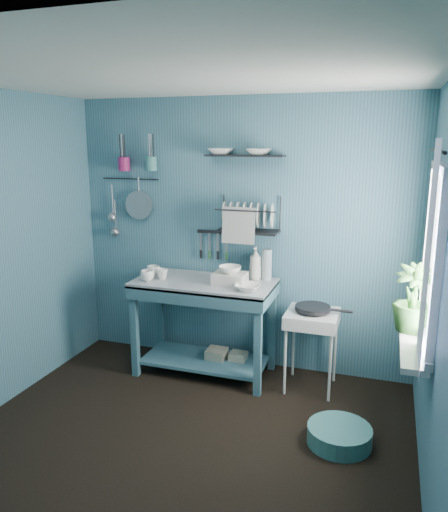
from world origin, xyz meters
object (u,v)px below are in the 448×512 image
(water_bottle, at_px, (267,265))
(frying_pan, at_px, (313,308))
(mug_right, at_px, (153,271))
(colander, at_px, (139,205))
(dish_rack, at_px, (248,215))
(utensil_cup_magenta, at_px, (124,164))
(floor_basin, at_px, (339,435))
(work_counter, at_px, (204,327))
(utensil_cup_teal, at_px, (151,164))
(wash_tub, at_px, (230,278))
(soap_bottle, at_px, (255,263))
(mug_mid, at_px, (162,274))
(storage_tin_small, at_px, (238,363))
(mug_left, at_px, (147,276))
(storage_tin_large, at_px, (217,360))
(potted_plant, at_px, (413,298))
(hotplate_stand, at_px, (311,350))

(water_bottle, distance_m, frying_pan, 0.58)
(mug_right, xyz_separation_m, colander, (-0.29, 0.30, 0.56))
(dish_rack, xyz_separation_m, utensil_cup_magenta, (-1.25, 0.05, 0.42))
(frying_pan, bearing_deg, utensil_cup_magenta, 172.22)
(floor_basin, bearing_deg, dish_rack, 134.66)
(frying_pan, xyz_separation_m, utensil_cup_magenta, (-1.89, 0.26, 1.16))
(work_counter, distance_m, utensil_cup_teal, 1.61)
(work_counter, bearing_deg, water_bottle, 20.66)
(frying_pan, bearing_deg, wash_tub, -177.19)
(water_bottle, relative_size, utensil_cup_magenta, 2.15)
(water_bottle, relative_size, colander, 1.00)
(wash_tub, xyz_separation_m, soap_bottle, (0.17, 0.22, 0.10))
(soap_bottle, distance_m, utensil_cup_teal, 1.36)
(mug_mid, relative_size, wash_tub, 0.36)
(mug_right, xyz_separation_m, storage_tin_small, (0.80, 0.08, -0.83))
(work_counter, xyz_separation_m, frying_pan, (0.97, 0.02, 0.29))
(water_bottle, bearing_deg, mug_right, -167.83)
(frying_pan, relative_size, dish_rack, 0.55)
(soap_bottle, xyz_separation_m, frying_pan, (0.55, -0.18, -0.30))
(mug_left, xyz_separation_m, storage_tin_large, (0.58, 0.21, -0.82))
(water_bottle, relative_size, dish_rack, 0.51)
(work_counter, height_order, mug_right, mug_right)
(frying_pan, distance_m, utensil_cup_teal, 2.00)
(mug_right, relative_size, frying_pan, 0.41)
(mug_right, bearing_deg, soap_bottle, 12.26)
(storage_tin_large, bearing_deg, frying_pan, -2.25)
(work_counter, xyz_separation_m, potted_plant, (1.72, -0.54, 0.62))
(mug_mid, distance_m, floor_basin, 2.02)
(mug_mid, relative_size, utensil_cup_teal, 0.77)
(colander, bearing_deg, floor_basin, -26.79)
(utensil_cup_teal, height_order, potted_plant, utensil_cup_teal)
(hotplate_stand, relative_size, storage_tin_large, 3.15)
(water_bottle, xyz_separation_m, storage_tin_small, (-0.22, -0.14, -0.92))
(water_bottle, height_order, utensil_cup_teal, utensil_cup_teal)
(mug_left, distance_m, storage_tin_large, 1.03)
(mug_left, distance_m, floor_basin, 2.07)
(hotplate_stand, xyz_separation_m, utensil_cup_teal, (-1.60, 0.26, 1.55))
(work_counter, height_order, utensil_cup_teal, utensil_cup_teal)
(storage_tin_small, bearing_deg, potted_plant, -23.58)
(mug_left, height_order, frying_pan, mug_left)
(mug_right, relative_size, potted_plant, 0.26)
(work_counter, relative_size, storage_tin_small, 6.24)
(potted_plant, bearing_deg, utensil_cup_teal, 160.86)
(storage_tin_large, bearing_deg, mug_left, -160.10)
(mug_left, distance_m, mug_mid, 0.14)
(utensil_cup_magenta, bearing_deg, potted_plant, -17.18)
(mug_right, relative_size, storage_tin_large, 0.56)
(hotplate_stand, height_order, colander, colander)
(utensil_cup_teal, bearing_deg, water_bottle, -2.67)
(mug_mid, height_order, storage_tin_small, mug_mid)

